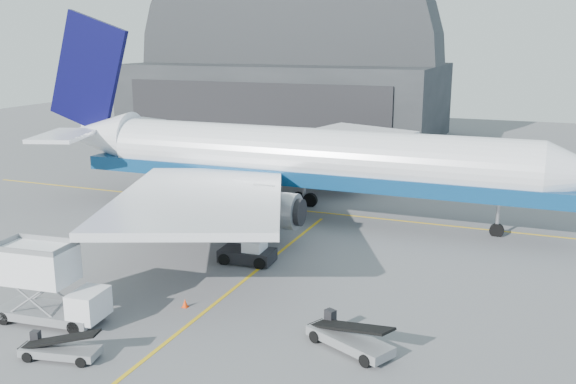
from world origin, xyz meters
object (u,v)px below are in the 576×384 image
at_px(airliner, 291,158).
at_px(pushback_tug, 249,253).
at_px(belt_loader_a, 60,349).
at_px(belt_loader_b, 349,338).
at_px(catering_truck, 47,285).

height_order(airliner, pushback_tug, airliner).
relative_size(airliner, belt_loader_a, 12.29).
distance_m(pushback_tug, belt_loader_b, 14.90).
bearing_deg(belt_loader_b, airliner, 144.14).
distance_m(airliner, pushback_tug, 14.40).
relative_size(catering_truck, belt_loader_b, 1.29).
relative_size(airliner, pushback_tug, 13.31).
xyz_separation_m(catering_truck, belt_loader_b, (17.26, 3.18, -1.66)).
xyz_separation_m(belt_loader_a, belt_loader_b, (13.63, 6.51, 0.11)).
relative_size(pushback_tug, belt_loader_b, 0.78).
xyz_separation_m(pushback_tug, belt_loader_b, (10.72, -10.35, -0.07)).
relative_size(pushback_tug, belt_loader_a, 0.92).
bearing_deg(belt_loader_b, catering_truck, -143.47).
distance_m(catering_truck, belt_loader_a, 5.24).
relative_size(belt_loader_a, belt_loader_b, 0.84).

